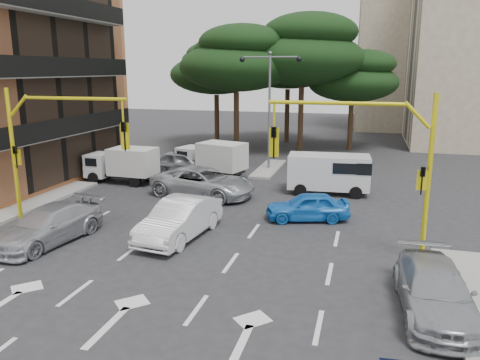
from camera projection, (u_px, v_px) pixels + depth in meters
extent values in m
plane|color=#28282B|center=(179.00, 257.00, 17.28)|extent=(120.00, 120.00, 0.00)
cube|color=gray|center=(269.00, 169.00, 32.28)|extent=(1.40, 6.00, 0.15)
cube|color=black|center=(57.00, 83.00, 26.09)|extent=(0.12, 14.72, 11.20)
cube|color=black|center=(412.00, 50.00, 42.79)|extent=(0.12, 11.04, 16.20)
cube|color=tan|center=(432.00, 58.00, 53.38)|extent=(16.00, 12.00, 16.00)
cube|color=black|center=(359.00, 63.00, 55.57)|extent=(0.12, 11.04, 14.20)
cylinder|color=#382616|center=(236.00, 123.00, 38.39)|extent=(0.44, 0.44, 4.95)
ellipsoid|color=black|center=(236.00, 67.00, 37.36)|extent=(9.15, 9.15, 3.87)
ellipsoid|color=black|center=(242.00, 42.00, 36.39)|extent=(6.86, 6.86, 2.86)
ellipsoid|color=black|center=(231.00, 50.00, 37.46)|extent=(6.07, 6.07, 2.64)
cylinder|color=#382616|center=(301.00, 119.00, 38.92)|extent=(0.44, 0.44, 5.40)
ellipsoid|color=black|center=(302.00, 59.00, 37.80)|extent=(9.98, 9.98, 4.22)
ellipsoid|color=black|center=(310.00, 32.00, 36.80)|extent=(7.49, 7.49, 3.12)
ellipsoid|color=black|center=(297.00, 41.00, 37.88)|extent=(6.62, 6.62, 2.88)
cylinder|color=#382616|center=(217.00, 120.00, 42.96)|extent=(0.44, 0.44, 4.50)
ellipsoid|color=black|center=(216.00, 75.00, 42.03)|extent=(8.32, 8.32, 3.52)
ellipsoid|color=black|center=(221.00, 55.00, 41.11)|extent=(6.24, 6.24, 2.60)
ellipsoid|color=black|center=(212.00, 61.00, 42.16)|extent=(5.52, 5.52, 2.40)
cylinder|color=#382616|center=(350.00, 126.00, 39.93)|extent=(0.44, 0.44, 4.05)
ellipsoid|color=black|center=(353.00, 83.00, 39.08)|extent=(7.49, 7.49, 3.17)
ellipsoid|color=black|center=(361.00, 64.00, 38.20)|extent=(5.62, 5.62, 2.34)
ellipsoid|color=black|center=(347.00, 69.00, 39.24)|extent=(4.97, 4.97, 2.16)
cylinder|color=#382616|center=(287.00, 116.00, 44.18)|extent=(0.44, 0.44, 4.95)
ellipsoid|color=black|center=(288.00, 67.00, 43.15)|extent=(9.15, 9.15, 3.87)
ellipsoid|color=black|center=(294.00, 46.00, 42.19)|extent=(6.86, 6.86, 2.86)
ellipsoid|color=black|center=(284.00, 53.00, 43.26)|extent=(6.07, 6.07, 2.64)
cylinder|color=yellow|center=(428.00, 180.00, 16.25)|extent=(0.18, 0.18, 6.00)
cylinder|color=yellow|center=(417.00, 115.00, 15.88)|extent=(0.95, 0.14, 0.95)
cylinder|color=yellow|center=(336.00, 103.00, 16.50)|extent=(4.80, 0.14, 0.14)
cylinder|color=yellow|center=(274.00, 114.00, 17.17)|extent=(0.08, 0.08, 0.90)
imported|color=black|center=(274.00, 143.00, 17.42)|extent=(0.20, 0.24, 1.20)
cube|color=yellow|center=(274.00, 142.00, 17.49)|extent=(0.36, 0.06, 1.10)
imported|color=black|center=(422.00, 181.00, 16.17)|extent=(0.16, 0.20, 1.00)
cube|color=yellow|center=(422.00, 180.00, 16.26)|extent=(0.35, 0.08, 0.70)
cylinder|color=yellow|center=(14.00, 157.00, 20.68)|extent=(0.18, 0.18, 6.00)
cylinder|color=yellow|center=(19.00, 106.00, 20.02)|extent=(0.95, 0.14, 0.95)
cylinder|color=yellow|center=(74.00, 98.00, 19.23)|extent=(4.80, 0.14, 0.14)
cylinder|color=yellow|center=(123.00, 111.00, 18.77)|extent=(0.08, 0.08, 0.90)
imported|color=black|center=(124.00, 136.00, 19.01)|extent=(0.20, 0.24, 1.20)
cube|color=yellow|center=(125.00, 136.00, 19.09)|extent=(0.36, 0.06, 1.10)
imported|color=black|center=(16.00, 157.00, 20.49)|extent=(0.16, 0.20, 1.00)
cube|color=yellow|center=(17.00, 157.00, 20.58)|extent=(0.35, 0.08, 0.70)
cylinder|color=slate|center=(269.00, 113.00, 31.40)|extent=(0.16, 0.16, 7.50)
cylinder|color=slate|center=(257.00, 57.00, 30.79)|extent=(1.80, 0.10, 0.10)
sphere|color=black|center=(242.00, 59.00, 31.08)|extent=(0.36, 0.36, 0.36)
cylinder|color=slate|center=(284.00, 57.00, 30.32)|extent=(1.80, 0.10, 0.10)
sphere|color=black|center=(299.00, 59.00, 30.10)|extent=(0.36, 0.36, 0.36)
sphere|color=slate|center=(270.00, 53.00, 30.50)|extent=(0.24, 0.24, 0.24)
imported|color=silver|center=(180.00, 219.00, 19.11)|extent=(2.26, 5.01, 1.59)
imported|color=blue|center=(307.00, 206.00, 21.40)|extent=(4.06, 2.51, 1.29)
imported|color=#AAACB3|center=(48.00, 225.00, 18.60)|extent=(2.74, 5.19, 1.43)
imported|color=#B0B4B9|center=(203.00, 182.00, 25.36)|extent=(6.07, 3.63, 1.58)
imported|color=gray|center=(184.00, 163.00, 30.59)|extent=(4.71, 2.05, 1.58)
imported|color=#999CA0|center=(435.00, 291.00, 13.17)|extent=(2.20, 4.85, 1.38)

